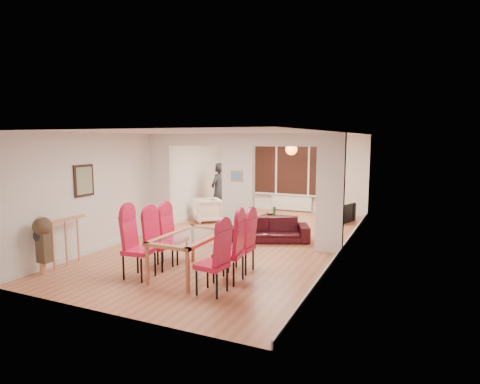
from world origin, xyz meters
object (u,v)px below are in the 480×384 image
Objects in this scene: dining_chair_rc at (241,243)px; armchair at (207,210)px; dining_chair_rb at (228,249)px; bowl at (270,214)px; dining_chair_lc at (174,236)px; sofa at (269,230)px; dining_chair_lb at (159,241)px; dining_chair_la at (139,246)px; person at (218,190)px; dining_table at (190,255)px; television at (344,213)px; bottle at (274,211)px; coffee_table at (276,219)px; dining_chair_ra at (212,260)px.

dining_chair_rc is 1.40× the size of armchair.
dining_chair_rb is 5.58× the size of bowl.
armchair is at bearing 112.27° from dining_chair_lc.
dining_chair_rc reaches higher than sofa.
dining_chair_lb is 0.93× the size of dining_chair_rb.
person is (-1.27, 5.54, 0.28)m from dining_chair_la.
dining_chair_rc is (0.75, 0.56, 0.17)m from dining_table.
dining_chair_lb is 1.11× the size of television.
armchair is (-2.48, 1.38, 0.07)m from sofa.
dining_chair_la is 1.85m from dining_chair_rc.
bottle is (1.91, 0.63, 0.00)m from armchair.
sofa is (1.14, 2.36, -0.25)m from dining_chair_lc.
dining_table is 4.93m from bottle.
dining_chair_lb is (-0.73, 0.08, 0.16)m from dining_table.
dining_chair_lb is 4.89m from bottle.
sofa reaches higher than television.
bottle is (1.91, -0.11, -0.51)m from person.
person is 1.79× the size of television.
dining_chair_la is at bearing -169.50° from dining_chair_rb.
television is at bearing 42.87° from sofa.
person is at bearing 112.37° from dining_chair_lb.
person is 1.98m from bottle.
dining_chair_rc is at bearing -78.68° from bottle.
bowl is (0.38, 4.57, -0.31)m from dining_chair_lc.
dining_chair_rb is at bearing 10.04° from dining_chair_la.
dining_chair_rc is 5.40m from television.
dining_chair_rb is 5.14m from coffee_table.
dining_table is 1.00m from dining_chair_ra.
dining_chair_la is at bearing -146.37° from dining_table.
dining_chair_ra is at bearing -11.80° from dining_chair_la.
bottle reaches higher than bowl.
television is (2.49, 6.37, -0.31)m from dining_chair_la.
sofa is at bearing 175.99° from television.
dining_chair_rc is at bearing 33.76° from person.
dining_chair_ra reaches higher than bottle.
dining_chair_rb is at bearing 4.15° from dining_chair_lb.
coffee_table is (0.60, 4.48, -0.43)m from dining_chair_lc.
dining_chair_lc is at bearing 175.00° from television.
dining_chair_lb is at bearing -136.05° from sofa.
sofa is at bearing 19.07° from armchair.
television reaches higher than bowl.
dining_chair_la is at bearing -90.28° from dining_chair_lc.
dining_chair_lc is 3.49× the size of bottle.
dining_chair_ra is 0.60m from dining_chair_rb.
dining_chair_lb is at bearing -97.26° from coffee_table.
dining_chair_la is 1.02× the size of dining_chair_rb.
armchair reaches higher than bowl.
dining_chair_ra is at bearing -38.47° from dining_table.
person is at bearing 111.80° from dining_chair_rb.
sofa is 3.32m from person.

